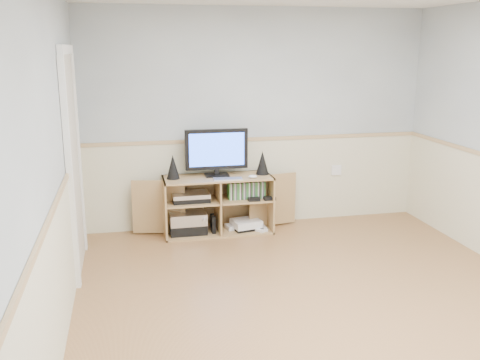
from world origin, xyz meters
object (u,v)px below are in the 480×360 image
media_cabinet (217,203)px  game_consoles (245,225)px  keyboard (228,179)px  monitor (217,151)px

media_cabinet → game_consoles: size_ratio=4.13×
media_cabinet → keyboard: bearing=-64.7°
media_cabinet → monitor: bearing=-90.0°
media_cabinet → monitor: size_ratio=2.71×
media_cabinet → monitor: 0.61m
keyboard → game_consoles: bearing=34.8°
keyboard → game_consoles: (0.22, 0.13, -0.59)m
monitor → keyboard: size_ratio=2.22×
monitor → game_consoles: size_ratio=1.52×
monitor → game_consoles: monitor is taller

